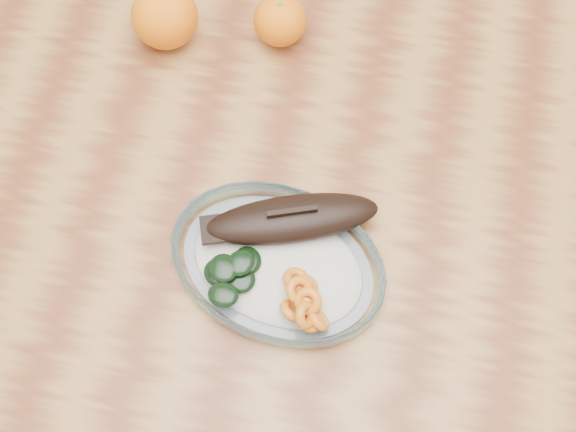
{
  "coord_description": "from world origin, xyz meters",
  "views": [
    {
      "loc": [
        0.1,
        -0.41,
        1.58
      ],
      "look_at": [
        0.03,
        -0.08,
        0.77
      ],
      "focal_mm": 45.0,
      "sensor_mm": 36.0,
      "label": 1
    }
  ],
  "objects_px": {
    "orange_left": "(165,17)",
    "orange_right": "(280,20)",
    "plated_meal": "(278,261)",
    "dining_table": "(275,196)"
  },
  "relations": [
    {
      "from": "orange_left",
      "to": "orange_right",
      "type": "xyz_separation_m",
      "value": [
        0.15,
        0.03,
        -0.01
      ]
    },
    {
      "from": "plated_meal",
      "to": "orange_left",
      "type": "distance_m",
      "value": 0.37
    },
    {
      "from": "plated_meal",
      "to": "dining_table",
      "type": "bearing_deg",
      "value": 116.09
    },
    {
      "from": "dining_table",
      "to": "orange_left",
      "type": "distance_m",
      "value": 0.29
    },
    {
      "from": "dining_table",
      "to": "plated_meal",
      "type": "distance_m",
      "value": 0.18
    },
    {
      "from": "dining_table",
      "to": "plated_meal",
      "type": "relative_size",
      "value": 2.14
    },
    {
      "from": "orange_left",
      "to": "orange_right",
      "type": "bearing_deg",
      "value": 11.98
    },
    {
      "from": "dining_table",
      "to": "orange_right",
      "type": "height_order",
      "value": "orange_right"
    },
    {
      "from": "plated_meal",
      "to": "orange_right",
      "type": "bearing_deg",
      "value": 113.17
    },
    {
      "from": "orange_left",
      "to": "plated_meal",
      "type": "bearing_deg",
      "value": -53.75
    }
  ]
}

